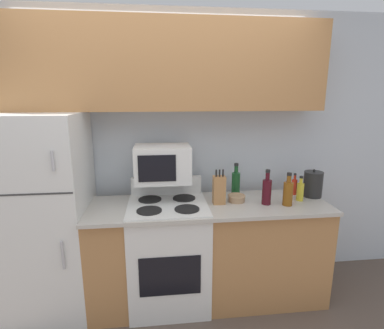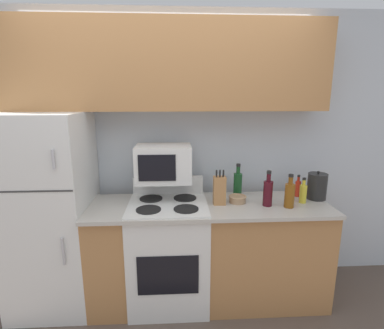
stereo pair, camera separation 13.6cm
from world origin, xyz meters
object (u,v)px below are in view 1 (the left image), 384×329
object	(u,v)px
bottle_wine_red	(267,191)
bottle_whiskey	(288,193)
bowl	(237,198)
bottle_hot_sauce	(294,186)
bottle_cooking_spray	(300,191)
microwave	(163,164)
kettle	(313,184)
bottle_wine_green	(236,183)
stove	(169,252)
knife_block	(219,190)
refrigerator	(48,216)

from	to	relation	value
bottle_wine_red	bottle_whiskey	bearing A→B (deg)	-14.92
bowl	bottle_hot_sauce	world-z (taller)	bottle_hot_sauce
bottle_hot_sauce	bottle_cooking_spray	bearing A→B (deg)	-97.66
microwave	kettle	world-z (taller)	microwave
bottle_whiskey	microwave	bearing A→B (deg)	167.32
microwave	bottle_whiskey	size ratio (longest dim) A/B	1.67
microwave	bottle_wine_red	world-z (taller)	microwave
bottle_wine_red	bottle_wine_green	size ratio (longest dim) A/B	1.00
bottle_whiskey	bottle_wine_green	world-z (taller)	bottle_wine_green
microwave	bottle_cooking_spray	distance (m)	1.22
stove	knife_block	distance (m)	0.71
microwave	kettle	xyz separation A→B (m)	(1.35, -0.04, -0.21)
bowl	bottle_wine_red	bearing A→B (deg)	-21.56
kettle	bottle_wine_red	bearing A→B (deg)	-163.36
bottle_wine_green	kettle	world-z (taller)	bottle_wine_green
refrigerator	microwave	world-z (taller)	refrigerator
microwave	knife_block	distance (m)	0.53
microwave	bottle_hot_sauce	xyz separation A→B (m)	(1.21, 0.03, -0.25)
bottle_whiskey	bottle_hot_sauce	distance (m)	0.32
microwave	knife_block	bearing A→B (deg)	-15.28
bottle_whiskey	kettle	xyz separation A→B (m)	(0.32, 0.19, 0.01)
bottle_wine_red	knife_block	bearing A→B (deg)	171.45
bowl	bottle_wine_red	world-z (taller)	bottle_wine_red
bottle_wine_red	bottle_cooking_spray	distance (m)	0.33
bowl	kettle	size ratio (longest dim) A/B	0.60
refrigerator	bottle_wine_red	distance (m)	1.83
stove	bottle_hot_sauce	xyz separation A→B (m)	(1.17, 0.15, 0.51)
refrigerator	bottle_wine_red	xyz separation A→B (m)	(1.82, -0.13, 0.19)
stove	kettle	xyz separation A→B (m)	(1.31, 0.08, 0.55)
bottle_cooking_spray	bottle_wine_green	bearing A→B (deg)	158.53
knife_block	bottle_wine_red	bearing A→B (deg)	-8.55
refrigerator	bottle_hot_sauce	distance (m)	2.17
bottle_hot_sauce	kettle	size ratio (longest dim) A/B	0.79
bottle_wine_green	bottle_whiskey	bearing A→B (deg)	-39.65
bottle_cooking_spray	knife_block	bearing A→B (deg)	179.50
microwave	bottle_whiskey	xyz separation A→B (m)	(1.03, -0.23, -0.22)
bottle_cooking_spray	kettle	world-z (taller)	kettle
refrigerator	stove	size ratio (longest dim) A/B	1.55
knife_block	bottle_whiskey	world-z (taller)	knife_block
microwave	bottle_wine_green	xyz separation A→B (m)	(0.66, 0.07, -0.21)
knife_block	bottle_wine_green	xyz separation A→B (m)	(0.20, 0.20, -0.00)
knife_block	bowl	distance (m)	0.19
refrigerator	microwave	size ratio (longest dim) A/B	3.57
microwave	refrigerator	bearing A→B (deg)	-176.46
bottle_wine_red	kettle	world-z (taller)	bottle_wine_red
bottle_wine_green	kettle	bearing A→B (deg)	-9.40
knife_block	kettle	xyz separation A→B (m)	(0.88, 0.09, -0.01)
bowl	bottle_hot_sauce	distance (m)	0.59
refrigerator	bottle_cooking_spray	size ratio (longest dim) A/B	7.62
bottle_whiskey	bottle_hot_sauce	bearing A→B (deg)	55.66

